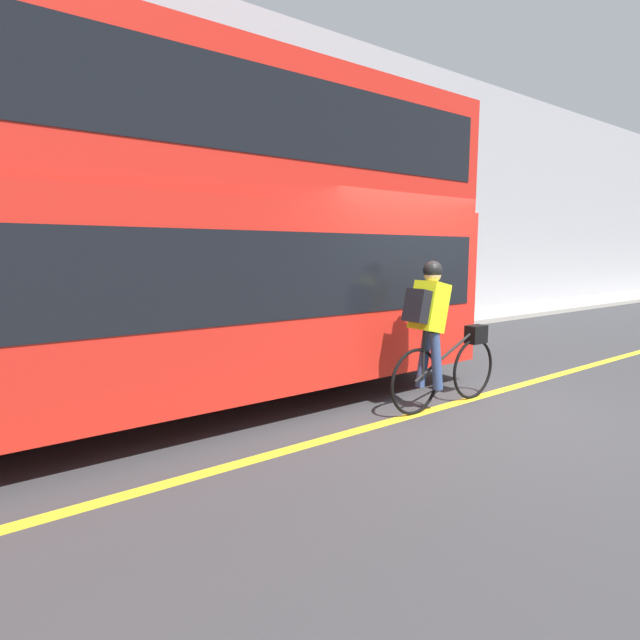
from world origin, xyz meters
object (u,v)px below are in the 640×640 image
bus (75,221)px  cyclist_on_bike (437,331)px  street_sign_post (280,261)px  trash_bin (282,314)px

bus → cyclist_on_bike: bearing=-28.2°
cyclist_on_bike → street_sign_post: bearing=79.6°
bus → cyclist_on_bike: (3.34, -1.79, -1.19)m
trash_bin → cyclist_on_bike: bearing=-100.9°
bus → cyclist_on_bike: bus is taller
cyclist_on_bike → street_sign_post: street_sign_post is taller
cyclist_on_bike → trash_bin: (0.90, 4.69, -0.32)m
cyclist_on_bike → trash_bin: cyclist_on_bike is taller
trash_bin → street_sign_post: size_ratio=0.34×
trash_bin → street_sign_post: bearing=-172.3°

